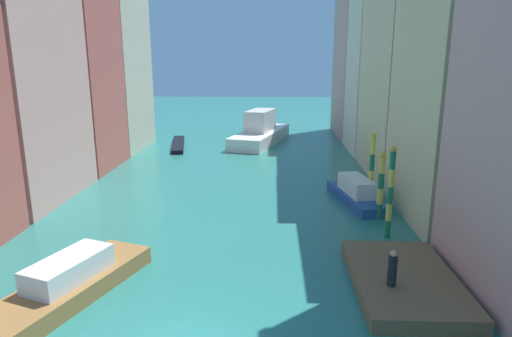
# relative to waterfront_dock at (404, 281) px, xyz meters

# --- Properties ---
(ground_plane) EXTENTS (154.00, 154.00, 0.00)m
(ground_plane) POSITION_rel_waterfront_dock_xyz_m (-8.45, 19.86, -0.30)
(ground_plane) COLOR #28756B
(building_left_1) EXTENTS (6.95, 9.73, 17.73)m
(building_left_1) POSITION_rel_waterfront_dock_xyz_m (-22.66, 11.31, 8.57)
(building_left_1) COLOR tan
(building_left_1) RESTS_ON ground
(building_left_2) EXTENTS (6.95, 7.92, 18.80)m
(building_left_2) POSITION_rel_waterfront_dock_xyz_m (-22.66, 20.27, 9.10)
(building_left_2) COLOR #B25147
(building_left_2) RESTS_ON ground
(building_left_3) EXTENTS (6.95, 9.67, 21.37)m
(building_left_3) POSITION_rel_waterfront_dock_xyz_m (-22.66, 29.07, 10.40)
(building_left_3) COLOR #BCB299
(building_left_3) RESTS_ON ground
(building_right_1) EXTENTS (6.95, 9.46, 14.96)m
(building_right_1) POSITION_rel_waterfront_dock_xyz_m (5.76, 8.87, 7.19)
(building_right_1) COLOR beige
(building_right_1) RESTS_ON ground
(building_right_2) EXTENTS (6.95, 10.93, 17.47)m
(building_right_2) POSITION_rel_waterfront_dock_xyz_m (5.76, 19.15, 8.44)
(building_right_2) COLOR beige
(building_right_2) RESTS_ON ground
(building_right_3) EXTENTS (6.95, 7.80, 17.31)m
(building_right_3) POSITION_rel_waterfront_dock_xyz_m (5.76, 28.66, 8.36)
(building_right_3) COLOR beige
(building_right_3) RESTS_ON ground
(building_right_4) EXTENTS (6.95, 11.06, 19.42)m
(building_right_4) POSITION_rel_waterfront_dock_xyz_m (5.76, 38.17, 9.42)
(building_right_4) COLOR tan
(building_right_4) RESTS_ON ground
(waterfront_dock) EXTENTS (4.12, 6.84, 0.61)m
(waterfront_dock) POSITION_rel_waterfront_dock_xyz_m (0.00, 0.00, 0.00)
(waterfront_dock) COLOR brown
(waterfront_dock) RESTS_ON ground
(person_on_dock) EXTENTS (0.36, 0.36, 1.47)m
(person_on_dock) POSITION_rel_waterfront_dock_xyz_m (-0.80, -0.97, 0.98)
(person_on_dock) COLOR black
(person_on_dock) RESTS_ON waterfront_dock
(mooring_pole_0) EXTENTS (0.33, 0.33, 4.96)m
(mooring_pole_0) POSITION_rel_waterfront_dock_xyz_m (0.67, 5.42, 2.23)
(mooring_pole_0) COLOR #197247
(mooring_pole_0) RESTS_ON ground
(mooring_pole_1) EXTENTS (0.39, 0.39, 4.09)m
(mooring_pole_1) POSITION_rel_waterfront_dock_xyz_m (0.86, 8.23, 1.80)
(mooring_pole_1) COLOR #197247
(mooring_pole_1) RESTS_ON ground
(mooring_pole_2) EXTENTS (0.35, 0.35, 4.70)m
(mooring_pole_2) POSITION_rel_waterfront_dock_xyz_m (0.95, 11.22, 2.10)
(mooring_pole_2) COLOR #197247
(mooring_pole_2) RESTS_ON ground
(vaporetto_white) EXTENTS (6.86, 12.95, 3.74)m
(vaporetto_white) POSITION_rel_waterfront_dock_xyz_m (-6.91, 32.72, 0.94)
(vaporetto_white) COLOR white
(vaporetto_white) RESTS_ON ground
(gondola_black) EXTENTS (2.83, 9.06, 0.43)m
(gondola_black) POSITION_rel_waterfront_dock_xyz_m (-15.86, 30.28, -0.09)
(gondola_black) COLOR black
(gondola_black) RESTS_ON ground
(motorboat_0) EXTENTS (4.74, 7.88, 1.67)m
(motorboat_0) POSITION_rel_waterfront_dock_xyz_m (-13.52, -1.20, 0.30)
(motorboat_0) COLOR olive
(motorboat_0) RESTS_ON ground
(motorboat_1) EXTENTS (3.15, 6.75, 1.68)m
(motorboat_1) POSITION_rel_waterfront_dock_xyz_m (0.07, 11.34, 0.34)
(motorboat_1) COLOR #234C93
(motorboat_1) RESTS_ON ground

